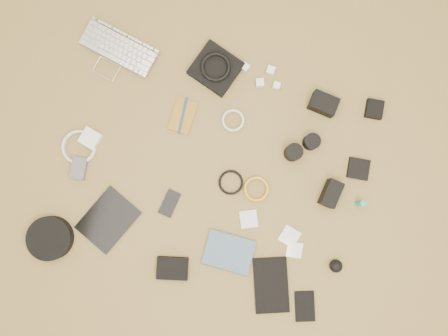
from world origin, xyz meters
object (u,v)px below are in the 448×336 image
(headphone_case, at_px, (50,238))
(phone, at_px, (170,203))
(tablet, at_px, (108,220))
(dslr_camera, at_px, (323,104))
(paperback, at_px, (224,270))
(laptop, at_px, (114,57))

(headphone_case, bearing_deg, phone, 32.30)
(tablet, bearing_deg, dslr_camera, 68.59)
(headphone_case, bearing_deg, paperback, 5.58)
(dslr_camera, distance_m, headphone_case, 1.28)
(paperback, bearing_deg, phone, 55.29)
(laptop, height_order, phone, laptop)
(dslr_camera, bearing_deg, tablet, -128.81)
(laptop, distance_m, headphone_case, 0.81)
(dslr_camera, height_order, tablet, dslr_camera)
(laptop, relative_size, dslr_camera, 2.92)
(phone, distance_m, paperback, 0.36)
(headphone_case, xyz_separation_m, paperback, (0.74, 0.07, -0.02))
(headphone_case, bearing_deg, dslr_camera, 42.24)
(dslr_camera, height_order, paperback, dslr_camera)
(phone, bearing_deg, paperback, -25.85)
(paperback, bearing_deg, tablet, 82.60)
(phone, height_order, paperback, paperback)
(phone, bearing_deg, headphone_case, -139.23)
(headphone_case, height_order, paperback, headphone_case)
(laptop, xyz_separation_m, dslr_camera, (0.92, 0.05, 0.02))
(laptop, bearing_deg, headphone_case, -79.98)
(laptop, height_order, headphone_case, headphone_case)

